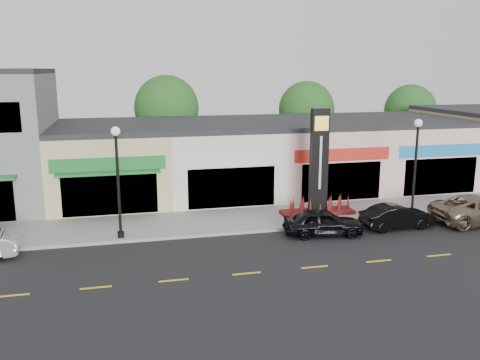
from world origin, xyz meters
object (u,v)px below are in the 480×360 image
Objects in this scene: lamp_west_near at (118,171)px; car_black_sedan at (323,222)px; pylon_sign at (318,177)px; car_black_conv at (397,217)px; lamp_east_near at (416,158)px.

lamp_west_near is 1.36× the size of car_black_sedan.
pylon_sign reaches higher than car_black_sedan.
pylon_sign is at bearing 43.55° from car_black_conv.
car_black_sedan is (9.98, -1.59, -2.79)m from lamp_west_near.
car_black_sedan is at bearing -107.18° from pylon_sign.
lamp_west_near is 1.00× the size of lamp_east_near.
lamp_west_near is 1.41× the size of car_black_conv.
lamp_west_near is at bearing 180.00° from lamp_east_near.
lamp_west_near is 16.00m from lamp_east_near.
car_black_sedan is at bearing -9.02° from lamp_west_near.
lamp_east_near is 1.41× the size of car_black_conv.
lamp_east_near is at bearing -18.75° from pylon_sign.
pylon_sign is 3.79m from car_black_sedan.
car_black_sedan is 4.25m from car_black_conv.
car_black_conv is (14.23, -1.42, -2.84)m from lamp_west_near.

